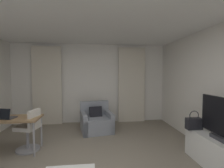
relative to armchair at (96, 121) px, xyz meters
The scene contains 11 objects.
wall_window 1.39m from the armchair, 100.22° to the left, with size 5.12×0.06×2.60m.
ceiling 3.17m from the armchair, 94.54° to the right, with size 5.12×6.12×0.06m, color white.
curtain_left_panel 1.99m from the armchair, 152.70° to the left, with size 0.90×0.06×2.50m.
curtain_right_panel 1.75m from the armchair, 33.37° to the left, with size 0.90×0.06×2.50m.
armchair is the anchor object (origin of this frame).
desk 2.23m from the armchair, 149.59° to the right, with size 1.40×0.57×0.73m.
desk_chair 1.78m from the armchair, 143.82° to the right, with size 0.50×0.50×0.88m.
laptop 2.23m from the armchair, 147.53° to the right, with size 0.37×0.31×0.22m.
tv_console 2.99m from the armchair, 47.41° to the right, with size 0.45×1.38×0.54m.
tv_flatscreen 3.07m from the armchair, 47.74° to the right, with size 0.20×1.00×0.70m.
handbag_primary 2.55m from the armchair, 41.68° to the right, with size 0.30×0.14×0.37m.
Camera 1 is at (0.09, -2.55, 1.63)m, focal length 26.50 mm.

